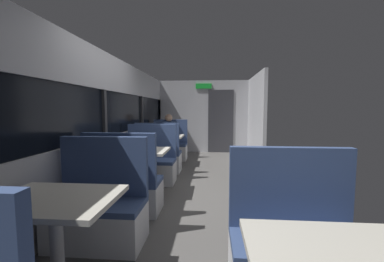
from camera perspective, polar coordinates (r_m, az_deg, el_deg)
The scene contains 14 objects.
ground_plane at distance 4.06m, azimuth 0.49°, elevation -15.20°, with size 3.30×9.20×0.02m, color #514F4C.
carriage_window_panel_left at distance 4.18m, azimuth -19.76°, elevation 0.83°, with size 0.09×8.48×2.30m.
carriage_end_bulkhead at distance 8.00m, azimuth 3.11°, elevation 3.25°, with size 2.90×0.11×2.30m.
carriage_aisle_panel_right at distance 6.90m, azimuth 14.47°, elevation 2.89°, with size 0.08×2.40×2.30m, color #B2B2B7.
dining_table_near_window at distance 2.20m, azimuth -29.00°, elevation -15.71°, with size 0.90×0.70×0.74m.
bench_near_window_facing_entry at distance 2.88m, azimuth -20.66°, elevation -17.04°, with size 0.95×0.50×1.10m.
dining_table_mid_window at distance 4.11m, azimuth -12.04°, elevation -5.64°, with size 0.90×0.70×0.74m.
bench_mid_window_facing_end at distance 3.54m, azimuth -15.27°, elevation -12.67°, with size 0.95×0.50×1.10m.
bench_mid_window_facing_entry at distance 4.83m, azimuth -9.57°, elevation -7.75°, with size 0.95×0.50×1.10m.
dining_table_far_window at distance 6.18m, azimuth -6.29°, elevation -1.96°, with size 0.90×0.70×0.74m.
bench_far_window_facing_end at distance 5.56m, azimuth -7.64°, elevation -6.03°, with size 0.95×0.50×1.10m.
bench_far_window_facing_entry at distance 6.91m, azimuth -5.17°, elevation -3.81°, with size 0.95×0.50×1.10m.
bench_front_aisle_facing_entry at distance 2.19m, azimuth 22.57°, elevation -24.60°, with size 0.95×0.50×1.10m.
seated_passenger at distance 6.81m, azimuth -5.28°, elevation -2.17°, with size 0.47×0.55×1.26m.
Camera 1 is at (0.28, -3.80, 1.40)m, focal length 23.14 mm.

